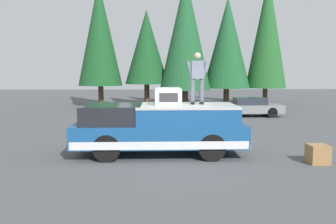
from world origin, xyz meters
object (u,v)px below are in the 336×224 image
at_px(wooden_crate, 318,154).
at_px(person_on_truck_bed, 197,77).
at_px(compressor_unit, 168,96).
at_px(pickup_truck, 160,128).
at_px(parked_car_grey, 248,107).

bearing_deg(wooden_crate, person_on_truck_bed, 67.56).
bearing_deg(compressor_unit, person_on_truck_bed, -75.49).
relative_size(pickup_truck, compressor_unit, 6.60).
distance_m(pickup_truck, person_on_truck_bed, 2.09).
distance_m(person_on_truck_bed, wooden_crate, 4.36).
bearing_deg(person_on_truck_bed, pickup_truck, 96.76).
bearing_deg(wooden_crate, parked_car_grey, -4.87).
xyz_separation_m(parked_car_grey, wooden_crate, (-10.96, 0.93, -0.30)).
height_order(person_on_truck_bed, wooden_crate, person_on_truck_bed).
xyz_separation_m(compressor_unit, person_on_truck_bed, (0.25, -0.96, 0.62)).
height_order(parked_car_grey, wooden_crate, parked_car_grey).
bearing_deg(pickup_truck, compressor_unit, -109.88).
height_order(compressor_unit, person_on_truck_bed, person_on_truck_bed).
relative_size(pickup_truck, person_on_truck_bed, 3.28).
distance_m(compressor_unit, parked_car_grey, 11.23).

